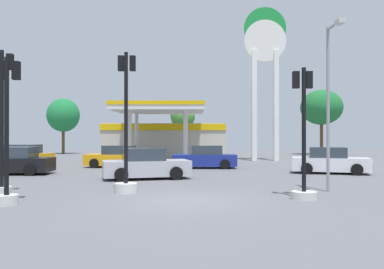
{
  "coord_description": "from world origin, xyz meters",
  "views": [
    {
      "loc": [
        0.23,
        -12.69,
        2.1
      ],
      "look_at": [
        0.18,
        17.69,
        2.22
      ],
      "focal_mm": 36.47,
      "sensor_mm": 36.0,
      "label": 1
    }
  ],
  "objects_px": {
    "car_3": "(147,165)",
    "traffic_signal_1": "(127,151)",
    "car_1": "(14,162)",
    "tree_2": "(322,107)",
    "tree_0": "(64,115)",
    "tree_1": "(183,117)",
    "traffic_signal_0": "(3,140)",
    "traffic_signal_3": "(8,150)",
    "corner_streetlamp": "(331,91)",
    "car_5": "(23,156)",
    "station_pole_sign": "(266,64)",
    "traffic_signal_2": "(304,155)",
    "car_2": "(331,162)",
    "car_0": "(205,158)",
    "car_4": "(118,157)"
  },
  "relations": [
    {
      "from": "car_1",
      "to": "corner_streetlamp",
      "type": "bearing_deg",
      "value": -24.7
    },
    {
      "from": "car_5",
      "to": "traffic_signal_0",
      "type": "height_order",
      "value": "traffic_signal_0"
    },
    {
      "from": "tree_2",
      "to": "tree_0",
      "type": "bearing_deg",
      "value": 175.87
    },
    {
      "from": "tree_1",
      "to": "tree_2",
      "type": "bearing_deg",
      "value": -5.77
    },
    {
      "from": "car_4",
      "to": "car_5",
      "type": "xyz_separation_m",
      "value": [
        -6.89,
        1.07,
        0.02
      ]
    },
    {
      "from": "tree_0",
      "to": "tree_1",
      "type": "relative_size",
      "value": 1.11
    },
    {
      "from": "traffic_signal_1",
      "to": "tree_2",
      "type": "xyz_separation_m",
      "value": [
        17.02,
        29.32,
        3.77
      ]
    },
    {
      "from": "car_0",
      "to": "tree_1",
      "type": "xyz_separation_m",
      "value": [
        -1.92,
        19.85,
        3.7
      ]
    },
    {
      "from": "station_pole_sign",
      "to": "car_2",
      "type": "xyz_separation_m",
      "value": [
        1.53,
        -11.25,
        -7.54
      ]
    },
    {
      "from": "station_pole_sign",
      "to": "traffic_signal_2",
      "type": "distance_m",
      "value": 21.36
    },
    {
      "from": "car_3",
      "to": "traffic_signal_1",
      "type": "relative_size",
      "value": 0.86
    },
    {
      "from": "traffic_signal_2",
      "to": "tree_0",
      "type": "relative_size",
      "value": 0.67
    },
    {
      "from": "car_2",
      "to": "tree_2",
      "type": "height_order",
      "value": "tree_2"
    },
    {
      "from": "car_5",
      "to": "traffic_signal_0",
      "type": "distance_m",
      "value": 14.41
    },
    {
      "from": "station_pole_sign",
      "to": "car_5",
      "type": "relative_size",
      "value": 2.89
    },
    {
      "from": "traffic_signal_1",
      "to": "station_pole_sign",
      "type": "bearing_deg",
      "value": 65.1
    },
    {
      "from": "car_0",
      "to": "tree_2",
      "type": "bearing_deg",
      "value": 53.06
    },
    {
      "from": "tree_2",
      "to": "car_5",
      "type": "bearing_deg",
      "value": -148.03
    },
    {
      "from": "traffic_signal_0",
      "to": "traffic_signal_1",
      "type": "height_order",
      "value": "traffic_signal_1"
    },
    {
      "from": "car_2",
      "to": "car_3",
      "type": "bearing_deg",
      "value": -164.53
    },
    {
      "from": "station_pole_sign",
      "to": "corner_streetlamp",
      "type": "relative_size",
      "value": 2.1
    },
    {
      "from": "station_pole_sign",
      "to": "tree_2",
      "type": "relative_size",
      "value": 1.79
    },
    {
      "from": "car_0",
      "to": "traffic_signal_1",
      "type": "height_order",
      "value": "traffic_signal_1"
    },
    {
      "from": "traffic_signal_0",
      "to": "traffic_signal_3",
      "type": "height_order",
      "value": "traffic_signal_0"
    },
    {
      "from": "car_5",
      "to": "traffic_signal_2",
      "type": "bearing_deg",
      "value": -42.33
    },
    {
      "from": "car_2",
      "to": "corner_streetlamp",
      "type": "bearing_deg",
      "value": -109.43
    },
    {
      "from": "station_pole_sign",
      "to": "car_1",
      "type": "bearing_deg",
      "value": -143.77
    },
    {
      "from": "tree_1",
      "to": "tree_2",
      "type": "height_order",
      "value": "tree_2"
    },
    {
      "from": "tree_2",
      "to": "corner_streetlamp",
      "type": "distance_m",
      "value": 30.81
    },
    {
      "from": "station_pole_sign",
      "to": "traffic_signal_1",
      "type": "xyz_separation_m",
      "value": [
        -8.67,
        -18.67,
        -6.65
      ]
    },
    {
      "from": "car_1",
      "to": "corner_streetlamp",
      "type": "relative_size",
      "value": 0.68
    },
    {
      "from": "car_3",
      "to": "corner_streetlamp",
      "type": "xyz_separation_m",
      "value": [
        7.4,
        -4.62,
        3.11
      ]
    },
    {
      "from": "car_2",
      "to": "car_5",
      "type": "xyz_separation_m",
      "value": [
        -19.67,
        5.37,
        0.01
      ]
    },
    {
      "from": "car_4",
      "to": "tree_0",
      "type": "xyz_separation_m",
      "value": [
        -10.18,
        19.75,
        3.89
      ]
    },
    {
      "from": "car_0",
      "to": "corner_streetlamp",
      "type": "distance_m",
      "value": 12.24
    },
    {
      "from": "traffic_signal_3",
      "to": "tree_1",
      "type": "height_order",
      "value": "tree_1"
    },
    {
      "from": "car_1",
      "to": "tree_0",
      "type": "xyz_separation_m",
      "value": [
        -5.38,
        24.56,
        3.87
      ]
    },
    {
      "from": "car_3",
      "to": "tree_2",
      "type": "distance_m",
      "value": 30.23
    },
    {
      "from": "station_pole_sign",
      "to": "traffic_signal_2",
      "type": "xyz_separation_m",
      "value": [
        -2.49,
        -20.12,
        -6.73
      ]
    },
    {
      "from": "traffic_signal_3",
      "to": "tree_0",
      "type": "height_order",
      "value": "tree_0"
    },
    {
      "from": "traffic_signal_1",
      "to": "car_1",
      "type": "bearing_deg",
      "value": 136.86
    },
    {
      "from": "station_pole_sign",
      "to": "car_4",
      "type": "xyz_separation_m",
      "value": [
        -11.24,
        -6.95,
        -7.54
      ]
    },
    {
      "from": "car_0",
      "to": "car_3",
      "type": "relative_size",
      "value": 0.93
    },
    {
      "from": "car_1",
      "to": "tree_2",
      "type": "distance_m",
      "value": 33.45
    },
    {
      "from": "station_pole_sign",
      "to": "traffic_signal_0",
      "type": "relative_size",
      "value": 2.54
    },
    {
      "from": "station_pole_sign",
      "to": "tree_2",
      "type": "distance_m",
      "value": 13.84
    },
    {
      "from": "car_3",
      "to": "tree_2",
      "type": "height_order",
      "value": "tree_2"
    },
    {
      "from": "car_0",
      "to": "car_4",
      "type": "bearing_deg",
      "value": 173.51
    },
    {
      "from": "car_2",
      "to": "traffic_signal_2",
      "type": "distance_m",
      "value": 9.78
    },
    {
      "from": "traffic_signal_1",
      "to": "corner_streetlamp",
      "type": "height_order",
      "value": "corner_streetlamp"
    }
  ]
}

